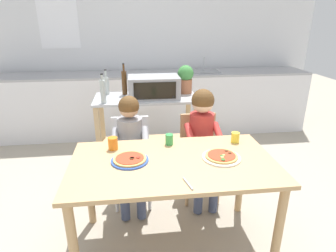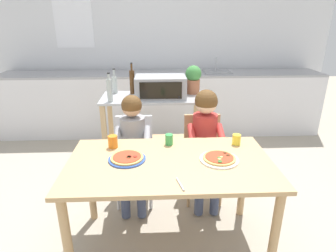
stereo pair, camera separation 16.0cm
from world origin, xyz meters
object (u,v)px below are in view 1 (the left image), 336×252
object	(u,v)px
bottle_clear_vinegar	(103,91)
pizza_plate_white	(222,157)
drinking_cup_orange	(113,143)
serving_spoon	(188,183)
potted_herb_plant	(186,78)
dining_chair_right	(199,150)
drinking_cup_yellow	(235,137)
drinking_cup_green	(169,139)
pizza_plate_blue_rimmed	(130,160)
child_in_red_shirt	(203,133)
dining_table	(173,173)
toaster_oven	(154,87)
dining_chair_left	(131,154)
kitchen_island_cart	(147,122)
bottle_squat_spirits	(124,82)
child_in_grey_shirt	(130,142)
bottle_brown_beer	(106,85)

from	to	relation	value
bottle_clear_vinegar	pizza_plate_white	bearing A→B (deg)	-50.02
drinking_cup_orange	pizza_plate_white	bearing A→B (deg)	-18.05
pizza_plate_white	serving_spoon	xyz separation A→B (m)	(-0.30, -0.30, -0.01)
potted_herb_plant	dining_chair_right	size ratio (longest dim) A/B	0.39
drinking_cup_yellow	drinking_cup_green	world-z (taller)	drinking_cup_green
pizza_plate_blue_rimmed	serving_spoon	distance (m)	0.49
bottle_clear_vinegar	child_in_red_shirt	bearing A→B (deg)	-30.03
dining_table	child_in_red_shirt	world-z (taller)	child_in_red_shirt
toaster_oven	pizza_plate_white	distance (m)	1.32
drinking_cup_orange	dining_table	bearing A→B (deg)	-30.12
serving_spoon	pizza_plate_white	bearing A→B (deg)	44.66
potted_herb_plant	dining_chair_left	size ratio (longest dim) A/B	0.39
pizza_plate_white	drinking_cup_yellow	size ratio (longest dim) A/B	3.30
dining_chair_right	kitchen_island_cart	bearing A→B (deg)	128.40
drinking_cup_green	drinking_cup_orange	bearing A→B (deg)	-175.67
bottle_squat_spirits	serving_spoon	bearing A→B (deg)	-76.73
dining_chair_left	pizza_plate_blue_rimmed	xyz separation A→B (m)	(0.00, -0.62, 0.27)
dining_table	dining_chair_left	world-z (taller)	dining_chair_left
toaster_oven	dining_chair_right	xyz separation A→B (m)	(0.39, -0.56, -0.50)
pizza_plate_white	bottle_clear_vinegar	bearing A→B (deg)	129.98
kitchen_island_cart	toaster_oven	size ratio (longest dim) A/B	2.07
bottle_squat_spirits	dining_chair_right	xyz separation A→B (m)	(0.70, -0.73, -0.53)
child_in_red_shirt	serving_spoon	bearing A→B (deg)	-109.40
child_in_red_shirt	kitchen_island_cart	bearing A→B (deg)	123.61
child_in_grey_shirt	drinking_cup_green	size ratio (longest dim) A/B	12.09
potted_herb_plant	drinking_cup_green	world-z (taller)	potted_herb_plant
drinking_cup_orange	bottle_squat_spirits	bearing A→B (deg)	86.30
bottle_clear_vinegar	child_in_red_shirt	xyz separation A→B (m)	(0.91, -0.52, -0.29)
kitchen_island_cart	drinking_cup_yellow	distance (m)	1.22
kitchen_island_cart	pizza_plate_blue_rimmed	size ratio (longest dim) A/B	4.23
bottle_clear_vinegar	dining_table	world-z (taller)	bottle_clear_vinegar
kitchen_island_cart	pizza_plate_blue_rimmed	bearing A→B (deg)	-98.20
dining_chair_right	child_in_grey_shirt	xyz separation A→B (m)	(-0.65, -0.13, 0.18)
bottle_clear_vinegar	serving_spoon	xyz separation A→B (m)	(0.61, -1.38, -0.25)
dining_chair_right	pizza_plate_white	distance (m)	0.73
dining_chair_right	drinking_cup_orange	world-z (taller)	drinking_cup_orange
child_in_grey_shirt	child_in_red_shirt	xyz separation A→B (m)	(0.65, 0.02, 0.04)
drinking_cup_yellow	bottle_brown_beer	bearing A→B (deg)	133.03
potted_herb_plant	serving_spoon	xyz separation A→B (m)	(-0.29, -1.69, -0.29)
dining_chair_right	child_in_grey_shirt	world-z (taller)	child_in_grey_shirt
dining_table	dining_chair_right	bearing A→B (deg)	62.49
bottle_brown_beer	drinking_cup_green	size ratio (longest dim) A/B	3.24
toaster_oven	drinking_cup_green	bearing A→B (deg)	-87.16
bottle_squat_spirits	pizza_plate_blue_rimmed	world-z (taller)	bottle_squat_spirits
bottle_squat_spirits	dining_chair_left	xyz separation A→B (m)	(0.05, -0.74, -0.53)
drinking_cup_yellow	potted_herb_plant	bearing A→B (deg)	100.41
dining_chair_right	child_in_grey_shirt	distance (m)	0.69
kitchen_island_cart	bottle_clear_vinegar	distance (m)	0.63
dining_table	drinking_cup_green	bearing A→B (deg)	88.47
bottle_brown_beer	potted_herb_plant	distance (m)	0.89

